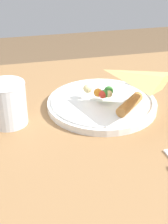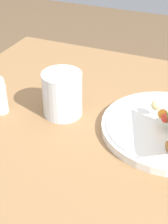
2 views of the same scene
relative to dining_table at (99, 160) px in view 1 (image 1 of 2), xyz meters
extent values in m
cube|color=olive|center=(0.00, 0.00, 0.10)|extent=(1.00, 0.77, 0.03)
cylinder|color=white|center=(-0.02, -0.06, 0.12)|extent=(0.26, 0.26, 0.02)
torus|color=white|center=(-0.02, -0.06, 0.13)|extent=(0.24, 0.24, 0.01)
pyramid|color=#E0B266|center=(-0.02, -0.06, 0.14)|extent=(0.17, 0.17, 0.02)
cylinder|color=#B77A3D|center=(-0.07, -0.01, 0.14)|extent=(0.08, 0.08, 0.02)
sphere|color=#EFDB93|center=(0.01, -0.08, 0.15)|extent=(0.02, 0.02, 0.02)
sphere|color=red|center=(-0.02, -0.04, 0.15)|extent=(0.02, 0.02, 0.02)
sphere|color=orange|center=(-0.01, -0.06, 0.15)|extent=(0.02, 0.02, 0.02)
sphere|color=#388433|center=(-0.02, -0.05, 0.15)|extent=(0.02, 0.02, 0.02)
sphere|color=#388433|center=(-0.04, -0.06, 0.15)|extent=(0.02, 0.02, 0.02)
sphere|color=#EFDB93|center=(-0.03, -0.04, 0.15)|extent=(0.02, 0.02, 0.02)
cylinder|color=white|center=(0.20, -0.04, 0.16)|extent=(0.08, 0.08, 0.10)
cylinder|color=#F4CC66|center=(0.20, -0.04, 0.14)|extent=(0.07, 0.07, 0.06)
torus|color=white|center=(0.20, -0.04, 0.20)|extent=(0.08, 0.08, 0.00)
camera|label=1|loc=(0.18, 0.63, 0.51)|focal=55.00mm
camera|label=2|loc=(-0.09, 0.51, 0.52)|focal=55.00mm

